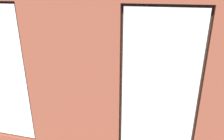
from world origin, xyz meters
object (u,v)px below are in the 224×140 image
Objects in this scene: potted_plant_corner_near_left at (221,56)px; potted_plant_mid_room_small at (158,70)px; candle_jar at (113,80)px; remote_gray at (128,81)px; couch_by_window at (98,133)px; tv_flatscreen at (7,56)px; cup_ceramic at (97,80)px; potted_plant_between_couches at (183,128)px; coffee_table at (113,84)px; potted_plant_by_left_couch at (206,77)px; potted_plant_foreground_right at (56,46)px; media_console at (11,79)px; table_plant_small at (108,76)px; papasan_chair at (130,62)px; remote_silver at (116,84)px.

potted_plant_mid_room_small is at bearing 27.06° from potted_plant_corner_near_left.
candle_jar is 0.39m from remote_gray.
couch_by_window is 3.64m from tv_flatscreen.
cup_ceramic is 2.68m from potted_plant_between_couches.
coffee_table is 1.52m from potted_plant_mid_room_small.
couch_by_window reaches higher than cup_ceramic.
potted_plant_by_left_couch is (-2.74, -0.95, -0.02)m from cup_ceramic.
potted_plant_by_left_couch is at bearing 167.46° from potted_plant_foreground_right.
potted_plant_between_couches is (-4.52, 1.70, 0.35)m from media_console.
tv_flatscreen is at bearing -29.32° from couch_by_window.
potted_plant_by_left_couch reaches higher than table_plant_small.
potted_plant_mid_room_small is (-1.48, -1.17, -0.03)m from cup_ceramic.
potted_plant_corner_near_left is at bearing -145.64° from candle_jar.
tv_flatscreen is 1.52× the size of potted_plant_mid_room_small.
media_console reaches higher than coffee_table.
candle_jar is at bearing 84.00° from papasan_chair.
media_console is 4.20m from potted_plant_mid_room_small.
potted_plant_foreground_right reaches higher than papasan_chair.
coffee_table is at bearing 44.21° from potted_plant_mid_room_small.
table_plant_small is at bearing 37.54° from potted_plant_mid_room_small.
papasan_chair is at bearing -145.40° from remote_gray.
potted_plant_between_couches is at bearing 71.55° from potted_plant_corner_near_left.
media_console is 0.69m from tv_flatscreen.
couch_by_window is 4.82m from potted_plant_foreground_right.
remote_gray is 0.14× the size of media_console.
potted_plant_by_left_couch is at bearing -168.93° from media_console.
candle_jar reaches higher than cup_ceramic.
potted_plant_mid_room_small is at bearing 43.32° from remote_silver.
media_console is at bearing 90.00° from tv_flatscreen.
potted_plant_mid_room_small is at bearing -141.59° from cup_ceramic.
table_plant_small is at bearing 77.70° from papasan_chair.
potted_plant_corner_near_left is (-5.52, -0.05, 0.04)m from potted_plant_foreground_right.
remote_silver is 0.36m from remote_gray.
remote_silver is 2.44m from potted_plant_by_left_couch.
potted_plant_foreground_right is 1.53× the size of potted_plant_mid_room_small.
potted_plant_mid_room_small is (-0.91, 0.58, 0.02)m from papasan_chair.
cup_ceramic is (0.39, 0.12, 0.11)m from coffee_table.
papasan_chair reaches higher than candle_jar.
potted_plant_by_left_couch is 0.53× the size of potted_plant_corner_near_left.
potted_plant_foreground_right is at bearing -54.02° from couch_by_window.
potted_plant_corner_near_left is (-2.54, -1.85, 0.31)m from remote_gray.
couch_by_window is at bearing 125.98° from potted_plant_foreground_right.
table_plant_small is 0.16× the size of media_console.
papasan_chair is (0.03, -3.58, 0.12)m from couch_by_window.
potted_plant_mid_room_small is (-0.99, -1.17, 0.01)m from remote_silver.
papasan_chair is at bearing -32.23° from potted_plant_mid_room_small.
tv_flatscreen is at bearing -20.62° from potted_plant_between_couches.
potted_plant_by_left_couch is (-2.35, -0.83, -0.03)m from candle_jar.
couch_by_window is 1.97m from candle_jar.
potted_plant_corner_near_left is at bearing 30.27° from remote_silver.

